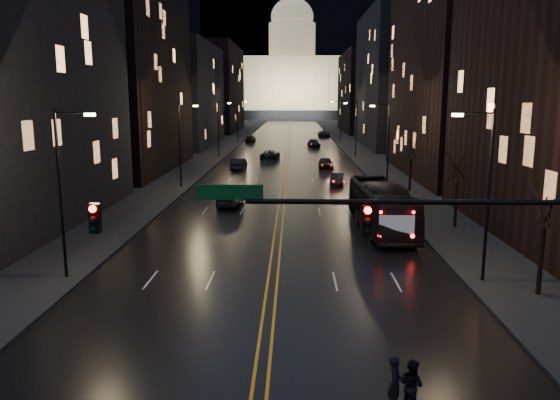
# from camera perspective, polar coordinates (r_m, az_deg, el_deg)

# --- Properties ---
(ground) EXTENTS (900.00, 900.00, 0.00)m
(ground) POSITION_cam_1_polar(r_m,az_deg,el_deg) (19.98, -1.95, -17.89)
(ground) COLOR black
(ground) RESTS_ON ground
(road) EXTENTS (20.00, 320.00, 0.02)m
(road) POSITION_cam_1_polar(r_m,az_deg,el_deg) (147.83, 1.04, 6.94)
(road) COLOR black
(road) RESTS_ON ground
(sidewalk_left) EXTENTS (8.00, 320.00, 0.16)m
(sidewalk_left) POSITION_cam_1_polar(r_m,az_deg,el_deg) (148.59, -4.41, 6.95)
(sidewalk_left) COLOR black
(sidewalk_left) RESTS_ON ground
(sidewalk_right) EXTENTS (8.00, 320.00, 0.16)m
(sidewalk_right) POSITION_cam_1_polar(r_m,az_deg,el_deg) (148.39, 6.49, 6.91)
(sidewalk_right) COLOR black
(sidewalk_right) RESTS_ON ground
(center_line) EXTENTS (0.62, 320.00, 0.01)m
(center_line) POSITION_cam_1_polar(r_m,az_deg,el_deg) (147.83, 1.04, 6.94)
(center_line) COLOR orange
(center_line) RESTS_ON road
(building_left_mid) EXTENTS (12.00, 30.00, 28.00)m
(building_left_mid) POSITION_cam_1_polar(r_m,az_deg,el_deg) (74.99, -16.15, 13.64)
(building_left_mid) COLOR black
(building_left_mid) RESTS_ON ground
(building_left_far) EXTENTS (12.00, 34.00, 20.00)m
(building_left_far) POSITION_cam_1_polar(r_m,az_deg,el_deg) (111.73, -10.13, 10.71)
(building_left_far) COLOR black
(building_left_far) RESTS_ON ground
(building_left_dist) EXTENTS (12.00, 40.00, 24.00)m
(building_left_dist) POSITION_cam_1_polar(r_m,az_deg,el_deg) (159.08, -6.66, 11.45)
(building_left_dist) COLOR black
(building_left_dist) RESTS_ON ground
(building_right_tall) EXTENTS (12.00, 30.00, 38.00)m
(building_right_tall) POSITION_cam_1_polar(r_m,az_deg,el_deg) (71.03, 18.64, 17.76)
(building_right_tall) COLOR black
(building_right_tall) RESTS_ON ground
(building_right_mid) EXTENTS (12.00, 34.00, 26.00)m
(building_right_mid) POSITION_cam_1_polar(r_m,az_deg,el_deg) (111.37, 12.03, 12.19)
(building_right_mid) COLOR black
(building_right_mid) RESTS_ON ground
(building_right_dist) EXTENTS (12.00, 40.00, 22.00)m
(building_right_dist) POSITION_cam_1_polar(r_m,az_deg,el_deg) (158.78, 8.82, 11.04)
(building_right_dist) COLOR black
(building_right_dist) RESTS_ON ground
(mountain_ridge) EXTENTS (520.00, 60.00, 130.00)m
(mountain_ridge) POSITION_cam_1_polar(r_m,az_deg,el_deg) (403.25, 7.36, 18.46)
(mountain_ridge) COLOR black
(mountain_ridge) RESTS_ON ground
(capitol) EXTENTS (90.00, 50.00, 58.50)m
(capitol) POSITION_cam_1_polar(r_m,az_deg,el_deg) (267.63, 1.25, 12.26)
(capitol) COLOR black
(capitol) RESTS_ON ground
(traffic_signal) EXTENTS (17.29, 0.45, 7.00)m
(traffic_signal) POSITION_cam_1_polar(r_m,az_deg,el_deg) (18.70, 16.36, -3.52)
(traffic_signal) COLOR black
(traffic_signal) RESTS_ON ground
(streetlamp_right_near) EXTENTS (2.13, 0.25, 9.00)m
(streetlamp_right_near) POSITION_cam_1_polar(r_m,az_deg,el_deg) (29.52, 20.66, 1.27)
(streetlamp_right_near) COLOR black
(streetlamp_right_near) RESTS_ON ground
(streetlamp_left_near) EXTENTS (2.13, 0.25, 9.00)m
(streetlamp_left_near) POSITION_cam_1_polar(r_m,az_deg,el_deg) (30.32, -21.70, 1.43)
(streetlamp_left_near) COLOR black
(streetlamp_left_near) RESTS_ON ground
(streetlamp_right_mid) EXTENTS (2.13, 0.25, 9.00)m
(streetlamp_right_mid) POSITION_cam_1_polar(r_m,az_deg,el_deg) (58.51, 11.08, 6.07)
(streetlamp_right_mid) COLOR black
(streetlamp_right_mid) RESTS_ON ground
(streetlamp_left_mid) EXTENTS (2.13, 0.25, 9.00)m
(streetlamp_left_mid) POSITION_cam_1_polar(r_m,az_deg,el_deg) (58.91, -10.27, 6.13)
(streetlamp_left_mid) COLOR black
(streetlamp_left_mid) RESTS_ON ground
(streetlamp_right_far) EXTENTS (2.13, 0.25, 9.00)m
(streetlamp_right_far) POSITION_cam_1_polar(r_m,az_deg,el_deg) (88.17, 7.85, 7.64)
(streetlamp_right_far) COLOR black
(streetlamp_right_far) RESTS_ON ground
(streetlamp_left_far) EXTENTS (2.13, 0.25, 9.00)m
(streetlamp_left_far) POSITION_cam_1_polar(r_m,az_deg,el_deg) (88.44, -6.34, 7.68)
(streetlamp_left_far) COLOR black
(streetlamp_left_far) RESTS_ON ground
(streetlamp_right_dist) EXTENTS (2.13, 0.25, 9.00)m
(streetlamp_right_dist) POSITION_cam_1_polar(r_m,az_deg,el_deg) (118.01, 6.25, 8.41)
(streetlamp_right_dist) COLOR black
(streetlamp_right_dist) RESTS_ON ground
(streetlamp_left_dist) EXTENTS (2.13, 0.25, 9.00)m
(streetlamp_left_dist) POSITION_cam_1_polar(r_m,az_deg,el_deg) (118.21, -4.37, 8.44)
(streetlamp_left_dist) COLOR black
(streetlamp_left_dist) RESTS_ON ground
(tree_right_near) EXTENTS (2.40, 2.40, 6.65)m
(tree_right_near) POSITION_cam_1_polar(r_m,az_deg,el_deg) (28.60, 26.03, -0.55)
(tree_right_near) COLOR black
(tree_right_near) RESTS_ON ground
(tree_right_mid) EXTENTS (2.40, 2.40, 6.65)m
(tree_right_mid) POSITION_cam_1_polar(r_m,az_deg,el_deg) (41.58, 18.11, 3.19)
(tree_right_mid) COLOR black
(tree_right_mid) RESTS_ON ground
(tree_right_far) EXTENTS (2.40, 2.40, 6.65)m
(tree_right_far) POSITION_cam_1_polar(r_m,az_deg,el_deg) (57.00, 13.57, 5.30)
(tree_right_far) COLOR black
(tree_right_far) RESTS_ON ground
(bus) EXTENTS (3.50, 12.38, 3.41)m
(bus) POSITION_cam_1_polar(r_m,az_deg,el_deg) (40.30, 10.55, -0.75)
(bus) COLOR black
(bus) RESTS_ON ground
(oncoming_car_a) EXTENTS (2.30, 5.07, 1.69)m
(oncoming_car_a) POSITION_cam_1_polar(r_m,az_deg,el_deg) (48.96, -5.20, 0.36)
(oncoming_car_a) COLOR black
(oncoming_car_a) RESTS_ON ground
(oncoming_car_b) EXTENTS (1.93, 4.92, 1.60)m
(oncoming_car_b) POSITION_cam_1_polar(r_m,az_deg,el_deg) (73.40, -4.33, 3.77)
(oncoming_car_b) COLOR black
(oncoming_car_b) RESTS_ON ground
(oncoming_car_c) EXTENTS (3.16, 5.70, 1.51)m
(oncoming_car_c) POSITION_cam_1_polar(r_m,az_deg,el_deg) (85.93, -1.02, 4.77)
(oncoming_car_c) COLOR black
(oncoming_car_c) RESTS_ON ground
(oncoming_car_d) EXTENTS (2.14, 5.17, 1.50)m
(oncoming_car_d) POSITION_cam_1_polar(r_m,az_deg,el_deg) (120.69, -3.13, 6.44)
(oncoming_car_d) COLOR black
(oncoming_car_d) RESTS_ON ground
(receding_car_a) EXTENTS (1.92, 4.20, 1.34)m
(receding_car_a) POSITION_cam_1_polar(r_m,az_deg,el_deg) (60.72, 6.00, 2.18)
(receding_car_a) COLOR black
(receding_car_a) RESTS_ON ground
(receding_car_b) EXTENTS (1.89, 4.69, 1.60)m
(receding_car_b) POSITION_cam_1_polar(r_m,az_deg,el_deg) (74.49, 4.81, 3.86)
(receding_car_b) COLOR black
(receding_car_b) RESTS_ON ground
(receding_car_c) EXTENTS (2.62, 5.37, 1.51)m
(receding_car_c) POSITION_cam_1_polar(r_m,az_deg,el_deg) (107.60, 3.54, 5.93)
(receding_car_c) COLOR black
(receding_car_c) RESTS_ON ground
(receding_car_d) EXTENTS (2.78, 5.75, 1.58)m
(receding_car_d) POSITION_cam_1_polar(r_m,az_deg,el_deg) (136.52, 4.60, 6.93)
(receding_car_d) COLOR black
(receding_car_d) RESTS_ON ground
(pedestrian_a) EXTENTS (0.51, 0.70, 1.77)m
(pedestrian_a) POSITION_cam_1_polar(r_m,az_deg,el_deg) (18.05, 11.93, -18.26)
(pedestrian_a) COLOR black
(pedestrian_a) RESTS_ON ground
(pedestrian_b) EXTENTS (0.88, 0.91, 1.69)m
(pedestrian_b) POSITION_cam_1_polar(r_m,az_deg,el_deg) (18.16, 13.57, -18.28)
(pedestrian_b) COLOR black
(pedestrian_b) RESTS_ON ground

